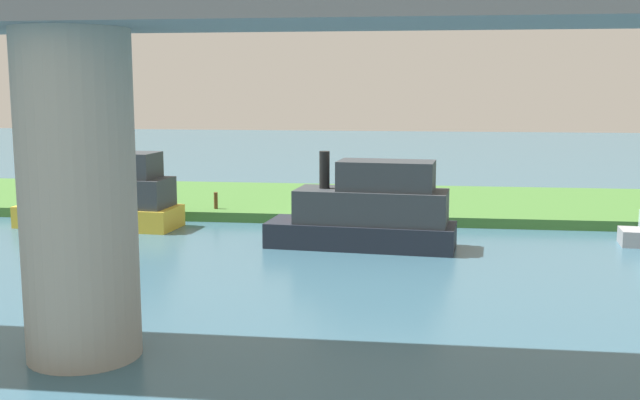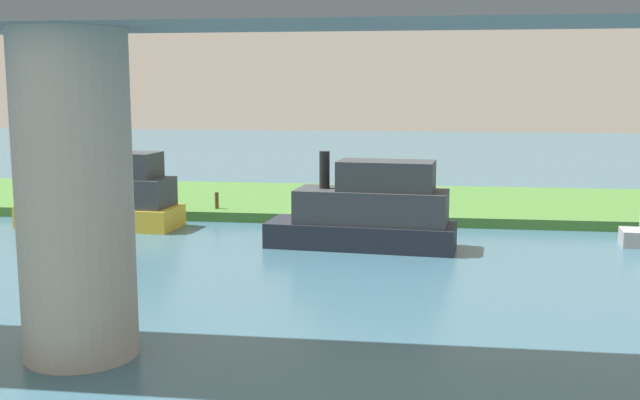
# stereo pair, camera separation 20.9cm
# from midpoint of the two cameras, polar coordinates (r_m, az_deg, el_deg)

# --- Properties ---
(ground_plane) EXTENTS (160.00, 160.00, 0.00)m
(ground_plane) POSITION_cam_midpoint_polar(r_m,az_deg,el_deg) (37.43, 1.57, -1.91)
(ground_plane) COLOR #386075
(grassy_bank) EXTENTS (80.00, 12.00, 0.50)m
(grassy_bank) POSITION_cam_midpoint_polar(r_m,az_deg,el_deg) (43.28, 2.40, -0.15)
(grassy_bank) COLOR #427533
(grassy_bank) RESTS_ON ground
(bridge_pylon) EXTENTS (2.84, 2.84, 8.19)m
(bridge_pylon) POSITION_cam_midpoint_polar(r_m,az_deg,el_deg) (19.67, -18.06, 0.22)
(bridge_pylon) COLOR #9E998E
(bridge_pylon) RESTS_ON ground
(bridge_span) EXTENTS (69.48, 4.30, 3.25)m
(bridge_span) POSITION_cam_midpoint_polar(r_m,az_deg,el_deg) (19.59, -18.68, 13.64)
(bridge_span) COLOR slate
(bridge_span) RESTS_ON bridge_pylon
(person_on_bank) EXTENTS (0.46, 0.46, 1.39)m
(person_on_bank) POSITION_cam_midpoint_polar(r_m,az_deg,el_deg) (39.75, 1.96, 0.46)
(person_on_bank) COLOR #2D334C
(person_on_bank) RESTS_ON grassy_bank
(mooring_post) EXTENTS (0.20, 0.20, 0.86)m
(mooring_post) POSITION_cam_midpoint_polar(r_m,az_deg,el_deg) (39.64, -8.01, -0.04)
(mooring_post) COLOR brown
(mooring_post) RESTS_ON grassy_bank
(riverboat_paddlewheel) EXTENTS (8.19, 3.39, 4.08)m
(riverboat_paddlewheel) POSITION_cam_midpoint_polar(r_m,az_deg,el_deg) (32.16, 3.42, -0.93)
(riverboat_paddlewheel) COLOR #1E232D
(riverboat_paddlewheel) RESTS_ON ground
(motorboat_red) EXTENTS (8.07, 3.24, 4.03)m
(motorboat_red) POSITION_cam_midpoint_polar(r_m,az_deg,el_deg) (38.22, -16.16, 0.24)
(motorboat_red) COLOR gold
(motorboat_red) RESTS_ON ground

